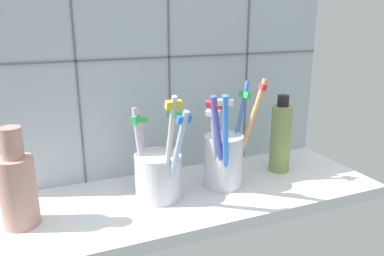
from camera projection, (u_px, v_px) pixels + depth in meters
counter_slab at (193, 198)px, 64.39cm from camera, size 64.00×22.00×2.00cm
tile_wall_back at (167, 61)px, 68.90cm from camera, size 64.00×2.20×45.00cm
toothbrush_cup_left at (159, 172)px, 61.08cm from camera, size 8.68×14.58×18.04cm
toothbrush_cup_right at (224, 157)px, 65.01cm from camera, size 13.03×10.21×18.39cm
ceramic_vase at (17, 186)px, 52.64cm from camera, size 4.96×4.96×14.34cm
soap_bottle at (281, 137)px, 71.39cm from camera, size 3.83×3.83×14.58cm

